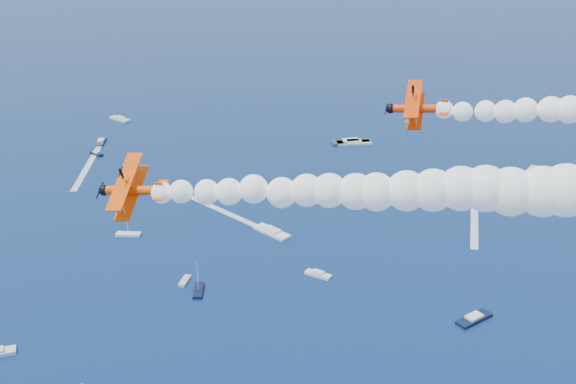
# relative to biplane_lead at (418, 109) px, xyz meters

# --- Properties ---
(biplane_lead) EXTENTS (8.71, 10.53, 8.21)m
(biplane_lead) POSITION_rel_biplane_lead_xyz_m (0.00, 0.00, 0.00)
(biplane_lead) COLOR #FF3A05
(biplane_trail) EXTENTS (8.30, 10.05, 8.64)m
(biplane_trail) POSITION_rel_biplane_lead_xyz_m (-29.78, -23.51, -3.56)
(biplane_trail) COLOR #FF4D05
(smoke_trail_trail) EXTENTS (71.98, 8.70, 12.39)m
(smoke_trail_trail) POSITION_rel_biplane_lead_xyz_m (5.72, -23.04, -0.81)
(smoke_trail_trail) COLOR white
(spectator_boats) EXTENTS (226.53, 160.52, 0.70)m
(spectator_boats) POSITION_rel_biplane_lead_xyz_m (-5.97, 89.60, -60.45)
(spectator_boats) COLOR black
(spectator_boats) RESTS_ON ground
(boat_wakes) EXTENTS (171.71, 52.65, 0.04)m
(boat_wakes) POSITION_rel_biplane_lead_xyz_m (-20.72, 99.95, -60.77)
(boat_wakes) COLOR white
(boat_wakes) RESTS_ON ground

